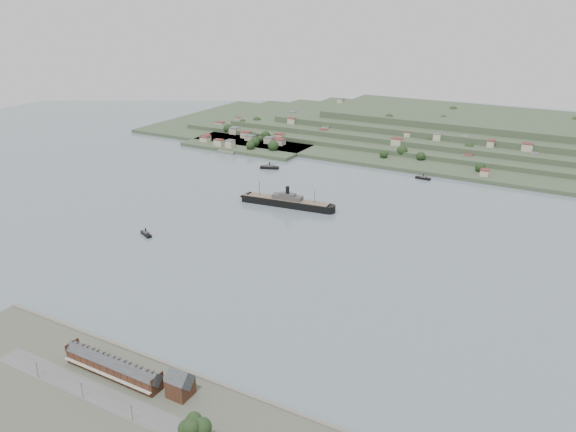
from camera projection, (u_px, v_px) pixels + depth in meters
The scene contains 10 objects.
ground at pixel (298, 253), 401.69m from camera, with size 1400.00×1400.00×0.00m, color slate.
near_shore at pixel (100, 407), 249.33m from camera, with size 220.00×80.00×2.60m.
terrace_row at pixel (113, 366), 267.00m from camera, with size 55.60×9.80×11.07m.
gabled_building at pixel (180, 384), 252.76m from camera, with size 10.40×10.18×14.09m.
far_peninsula at pixel (465, 133), 704.64m from camera, with size 760.00×309.00×30.00m.
steamship at pixel (283, 201), 491.86m from camera, with size 91.65×20.17×22.00m.
tugboat at pixel (146, 234), 430.98m from camera, with size 13.99×9.05×6.17m.
ferry_west at pixel (270, 167), 599.59m from camera, with size 20.62×11.59×7.46m.
ferry_east at pixel (423, 178), 565.27m from camera, with size 15.51×5.02×5.75m.
fig_tree at pixel (194, 428), 223.05m from camera, with size 12.87×11.14×14.36m.
Camera 1 is at (171.38, -322.00, 170.47)m, focal length 35.00 mm.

